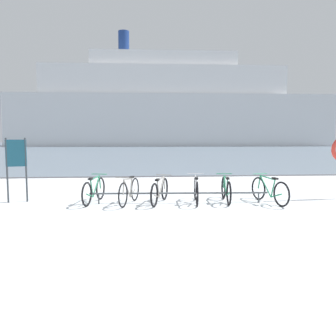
% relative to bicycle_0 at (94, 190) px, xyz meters
% --- Properties ---
extents(ground, '(80.00, 132.00, 0.08)m').
position_rel_bicycle_0_xyz_m(ground, '(3.70, 49.94, -0.39)').
color(ground, silver).
extents(bike_rack, '(4.95, 0.25, 0.31)m').
position_rel_bicycle_0_xyz_m(bike_rack, '(2.37, -0.23, -0.08)').
color(bike_rack, '#4C5156').
rests_on(bike_rack, ground).
extents(bicycle_0, '(0.55, 1.65, 0.77)m').
position_rel_bicycle_0_xyz_m(bicycle_0, '(0.00, 0.00, 0.00)').
color(bicycle_0, black).
rests_on(bicycle_0, ground).
extents(bicycle_1, '(0.61, 1.60, 0.79)m').
position_rel_bicycle_0_xyz_m(bicycle_1, '(0.99, -0.26, 0.01)').
color(bicycle_1, black).
rests_on(bicycle_1, ground).
extents(bicycle_2, '(0.66, 1.65, 0.76)m').
position_rel_bicycle_0_xyz_m(bicycle_2, '(1.83, -0.21, -0.01)').
color(bicycle_2, black).
rests_on(bicycle_2, ground).
extents(bicycle_3, '(0.46, 1.63, 0.79)m').
position_rel_bicycle_0_xyz_m(bicycle_3, '(2.83, -0.25, 0.01)').
color(bicycle_3, black).
rests_on(bicycle_3, ground).
extents(bicycle_4, '(0.46, 1.64, 0.77)m').
position_rel_bicycle_0_xyz_m(bicycle_4, '(3.71, -0.14, -0.00)').
color(bicycle_4, black).
rests_on(bicycle_4, ground).
extents(bicycle_5, '(0.59, 1.68, 0.79)m').
position_rel_bicycle_0_xyz_m(bicycle_5, '(4.86, -0.41, 0.01)').
color(bicycle_5, black).
rests_on(bicycle_5, ground).
extents(info_sign, '(0.55, 0.15, 1.81)m').
position_rel_bicycle_0_xyz_m(info_sign, '(-2.16, 0.27, 0.87)').
color(info_sign, '#33383D').
rests_on(info_sign, ground).
extents(ferry_ship, '(56.53, 11.91, 20.32)m').
position_rel_bicycle_0_xyz_m(ferry_ship, '(6.32, 53.97, 6.46)').
color(ferry_ship, silver).
rests_on(ferry_ship, ground).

